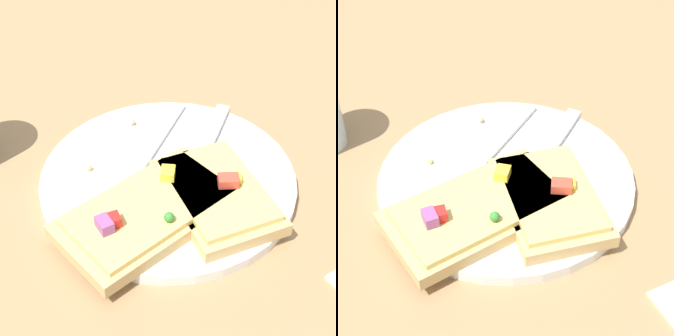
% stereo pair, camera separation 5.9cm
% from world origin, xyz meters
% --- Properties ---
extents(ground_plane, '(4.00, 4.00, 0.00)m').
position_xyz_m(ground_plane, '(0.00, 0.00, 0.00)').
color(ground_plane, '#9E7A51').
extents(plate, '(0.27, 0.27, 0.01)m').
position_xyz_m(plate, '(0.00, 0.00, 0.01)').
color(plate, white).
rests_on(plate, ground).
extents(fork, '(0.17, 0.13, 0.01)m').
position_xyz_m(fork, '(0.01, -0.03, 0.01)').
color(fork, '#B7B7BC').
rests_on(fork, plate).
extents(knife, '(0.16, 0.13, 0.01)m').
position_xyz_m(knife, '(-0.06, -0.01, 0.01)').
color(knife, '#B7B7BC').
rests_on(knife, plate).
extents(pizza_slice_main, '(0.19, 0.12, 0.03)m').
position_xyz_m(pizza_slice_main, '(0.05, 0.04, 0.02)').
color(pizza_slice_main, tan).
rests_on(pizza_slice_main, plate).
extents(pizza_slice_corner, '(0.11, 0.15, 0.03)m').
position_xyz_m(pizza_slice_corner, '(-0.02, 0.06, 0.02)').
color(pizza_slice_corner, tan).
rests_on(pizza_slice_corner, plate).
extents(crumb_scatter, '(0.12, 0.11, 0.01)m').
position_xyz_m(crumb_scatter, '(-0.01, -0.03, 0.02)').
color(crumb_scatter, tan).
rests_on(crumb_scatter, plate).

